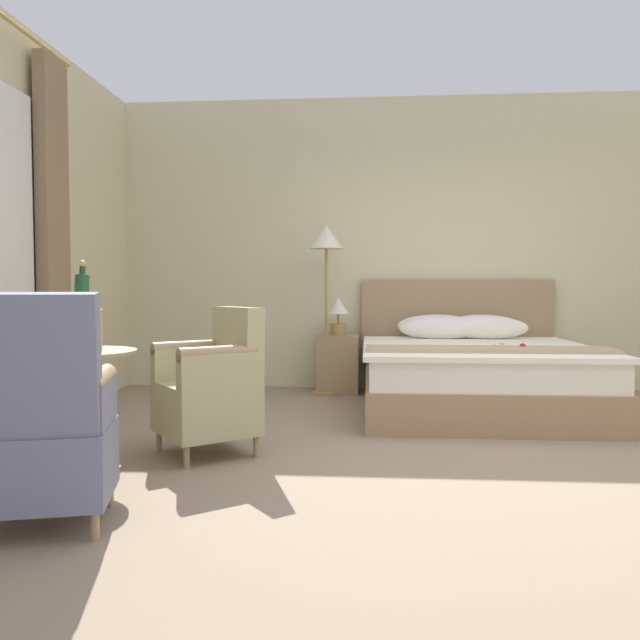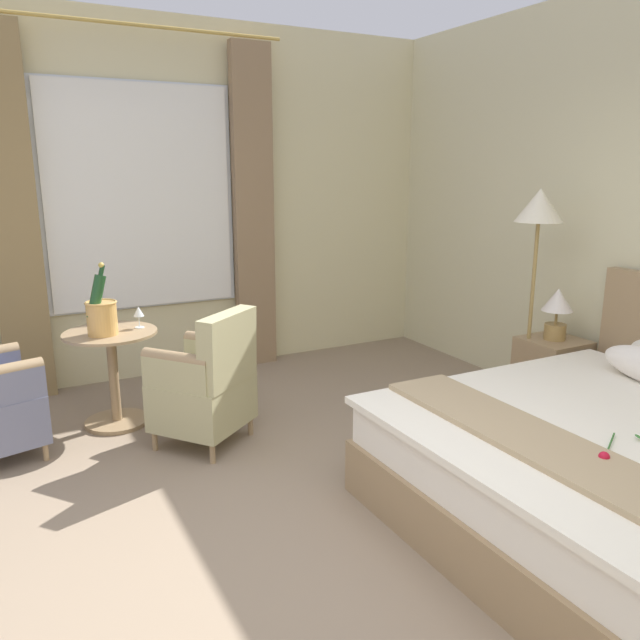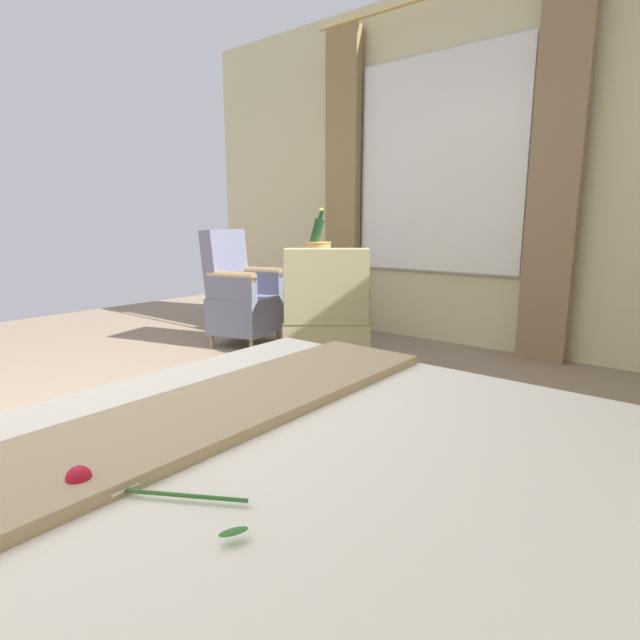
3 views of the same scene
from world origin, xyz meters
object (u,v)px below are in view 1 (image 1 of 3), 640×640
Objects in this scene: bed at (472,371)px; bedside_lamp at (338,311)px; champagne_bucket at (82,324)px; wine_glass_near_bucket at (91,328)px; side_table_round at (78,405)px; armchair_by_window at (212,387)px; wine_glass_near_edge at (47,333)px; nightstand at (338,363)px; floor_lamp_brass at (326,252)px; armchair_facing_bed at (41,429)px.

bedside_lamp is at bearing 147.14° from bed.
champagne_bucket is 3.18× the size of wine_glass_near_bucket.
side_table_round is 1.38× the size of champagne_bucket.
wine_glass_near_bucket is (-0.07, 0.26, -0.04)m from champagne_bucket.
wine_glass_near_edge is at bearing -149.74° from armchair_by_window.
side_table_round is at bearing -142.72° from armchair_by_window.
champagne_bucket is 0.90m from armchair_by_window.
bedside_lamp is 0.42× the size of armchair_by_window.
armchair_by_window reaches higher than wine_glass_near_bucket.
bed reaches higher than bedside_lamp.
nightstand is 3.07m from wine_glass_near_bucket.
bed is at bearing 37.48° from wine_glass_near_bucket.
bed is 1.52m from bedside_lamp.
side_table_round is (-2.52, -2.15, 0.06)m from bed.
wine_glass_near_bucket is 0.17× the size of armchair_by_window.
wine_glass_near_bucket is at bearing -156.86° from armchair_by_window.
nightstand is 4.05× the size of wine_glass_near_edge.
wine_glass_near_edge is at bearing -117.05° from nightstand.
bed is 14.09× the size of wine_glass_near_bucket.
bed is 3.20× the size of side_table_round.
nightstand is at bearing 65.86° from side_table_round.
floor_lamp_brass is at bearing 154.24° from bed.
wine_glass_near_bucket is at bearing 105.40° from champagne_bucket.
champagne_bucket is (-2.46, -2.20, 0.51)m from bed.
wine_glass_near_bucket is (-1.32, -2.72, 0.51)m from nightstand.
nightstand is 1.51× the size of bedside_lamp.
bed is at bearing -32.86° from nightstand.
floor_lamp_brass reaches higher than bed.
champagne_bucket is at bearing -112.75° from bedside_lamp.
floor_lamp_brass reaches higher than wine_glass_near_edge.
armchair_facing_bed is at bearing -76.75° from wine_glass_near_bucket.
side_table_round is at bearing -113.36° from floor_lamp_brass.
armchair_by_window is (-1.88, -1.66, 0.09)m from bed.
bed is 3.34m from champagne_bucket.
nightstand is 3.21m from side_table_round.
champagne_bucket is 0.49× the size of armchair_facing_bed.
floor_lamp_brass is at bearing -127.35° from nightstand.
wine_glass_near_edge is 0.14× the size of armchair_facing_bed.
armchair_facing_bed is at bearing -106.20° from nightstand.
bedside_lamp is at bearing 73.80° from armchair_facing_bed.
armchair_by_window is (0.58, 0.54, -0.42)m from champagne_bucket.
armchair_facing_bed reaches higher than side_table_round.
bedside_lamp reaches higher than nightstand.
bed is at bearing 52.22° from armchair_facing_bed.
bedside_lamp reaches higher than side_table_round.
floor_lamp_brass reaches higher than armchair_by_window.
bedside_lamp is 3.91m from armchair_facing_bed.
champagne_bucket is (-1.25, -2.98, 0.03)m from bedside_lamp.
wine_glass_near_edge is (-0.17, -0.20, -0.02)m from wine_glass_near_bucket.
bed reaches higher than armchair_by_window.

